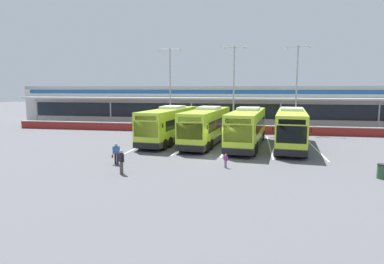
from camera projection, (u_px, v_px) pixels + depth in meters
ground_plane at (221, 157)px, 27.18m from camera, size 200.00×200.00×0.00m
terminal_building at (238, 105)px, 53.00m from camera, size 70.00×13.00×6.00m
red_barrier_wall at (232, 129)px, 41.23m from camera, size 60.00×0.40×1.10m
coach_bus_leftmost at (170, 125)px, 34.47m from camera, size 3.98×12.35×3.78m
coach_bus_left_centre at (207, 127)px, 33.24m from camera, size 3.98×12.35×3.78m
coach_bus_centre at (247, 128)px, 31.74m from camera, size 3.98×12.35×3.78m
coach_bus_right_centre at (291, 129)px, 31.24m from camera, size 3.98×12.35×3.78m
bay_stripe_far_west at (148, 142)px, 34.56m from camera, size 0.14×13.00×0.01m
bay_stripe_west at (186, 143)px, 33.79m from camera, size 0.14×13.00×0.01m
bay_stripe_mid_west at (227, 144)px, 33.02m from camera, size 0.14×13.00×0.01m
bay_stripe_centre at (270, 146)px, 32.26m from camera, size 0.14×13.00×0.01m
bay_stripe_mid_east at (314, 147)px, 31.49m from camera, size 0.14×13.00×0.01m
pedestrian_with_handbag at (116, 153)px, 24.29m from camera, size 0.65×0.42×1.62m
pedestrian_in_dark_coat at (121, 161)px, 21.56m from camera, size 0.50×0.41×1.62m
pedestrian_child at (226, 160)px, 23.26m from camera, size 0.31×0.26×1.00m
lamp_post_west at (170, 84)px, 44.41m from camera, size 3.24×0.28×11.00m
lamp_post_centre at (234, 83)px, 42.04m from camera, size 3.24×0.28×11.00m
lamp_post_east at (297, 83)px, 41.40m from camera, size 3.24×0.28×11.00m
litter_bin at (382, 171)px, 20.48m from camera, size 0.54×0.54×0.93m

